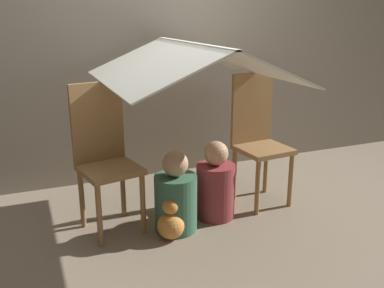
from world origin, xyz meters
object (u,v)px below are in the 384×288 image
person_front (176,198)px  person_second (216,186)px  chair_right (258,135)px  chair_left (105,153)px

person_front → person_second: person_second is taller
chair_right → person_front: (-0.76, -0.23, -0.30)m
chair_left → chair_right: (1.18, 0.00, 0.00)m
chair_right → person_second: bearing=-165.1°
chair_left → person_second: 0.82m
person_front → person_second: (0.33, 0.07, 0.01)m
chair_right → chair_left: bearing=174.5°
chair_right → person_second: (-0.43, -0.16, -0.29)m
chair_left → person_front: size_ratio=1.76×
chair_left → person_front: chair_left is taller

